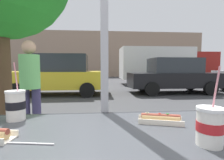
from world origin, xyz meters
TOP-DOWN VIEW (x-y plane):
  - ground_plane at (0.00, 8.00)m, footprint 60.00×60.00m
  - sidewalk_strip at (0.00, 1.60)m, footprint 16.00×2.80m
  - building_facade_far at (0.00, 21.58)m, footprint 28.00×1.20m
  - soda_cup_left at (0.38, -0.47)m, footprint 0.10×0.10m
  - soda_cup_right at (-0.51, -0.08)m, footprint 0.11×0.11m
  - hotdog_tray_near at (0.29, -0.20)m, footprint 0.25×0.14m
  - loose_straw at (-0.31, -0.40)m, footprint 0.19×0.04m
  - parked_car_yellow at (-1.87, 7.02)m, footprint 4.64×2.04m
  - parked_car_black at (3.72, 7.02)m, footprint 4.41×1.91m
  - box_truck at (5.00, 11.17)m, footprint 6.85×2.44m
  - pedestrian at (-1.16, 1.84)m, footprint 0.32×0.32m

SIDE VIEW (x-z plane):
  - ground_plane at x=0.00m, z-range 0.00..0.00m
  - sidewalk_strip at x=0.00m, z-range 0.00..0.10m
  - parked_car_black at x=3.72m, z-range 0.01..1.73m
  - parked_car_yellow at x=-1.87m, z-range 0.00..1.86m
  - loose_straw at x=-0.31m, z-range 1.00..1.01m
  - hotdog_tray_near at x=0.29m, z-range 1.00..1.05m
  - pedestrian at x=-1.16m, z-range 0.22..1.85m
  - soda_cup_left at x=0.38m, z-range 0.92..1.23m
  - soda_cup_right at x=-0.51m, z-range 0.92..1.25m
  - box_truck at x=5.00m, z-range 0.16..2.84m
  - building_facade_far at x=0.00m, z-range 0.00..5.87m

